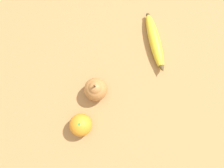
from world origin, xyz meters
TOP-DOWN VIEW (x-y plane):
  - ground_plane at (0.00, 0.00)m, footprint 3.00×3.00m
  - banana at (-0.17, -0.11)m, footprint 0.15×0.19m
  - orange at (0.19, -0.10)m, footprint 0.07×0.07m
  - pear at (0.08, -0.14)m, footprint 0.07×0.07m

SIDE VIEW (x-z plane):
  - ground_plane at x=0.00m, z-range 0.00..0.00m
  - banana at x=-0.17m, z-range 0.00..0.04m
  - orange at x=0.19m, z-range 0.00..0.07m
  - pear at x=0.08m, z-range -0.01..0.09m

